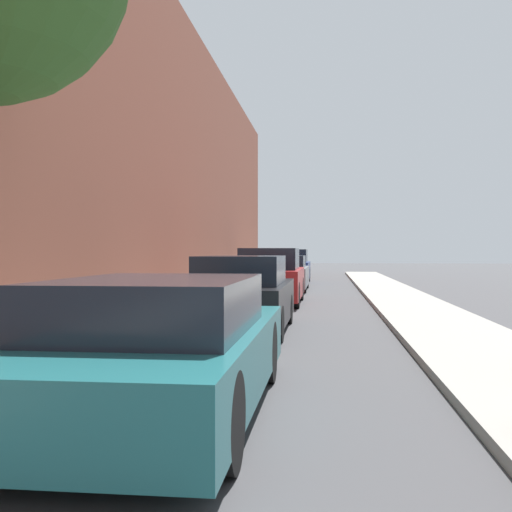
{
  "coord_description": "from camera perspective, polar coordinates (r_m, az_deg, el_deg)",
  "views": [
    {
      "loc": [
        0.69,
        1.18,
        1.5
      ],
      "look_at": [
        -0.57,
        12.1,
        1.41
      ],
      "focal_mm": 43.03,
      "sensor_mm": 36.0,
      "label": 1
    }
  ],
  "objects": [
    {
      "name": "sidewalk_right",
      "position": [
        15.06,
        15.07,
        -5.02
      ],
      "size": [
        2.0,
        52.0,
        0.12
      ],
      "color": "gray",
      "rests_on": "ground"
    },
    {
      "name": "sidewalk_left",
      "position": [
        15.32,
        -7.01,
        -4.92
      ],
      "size": [
        2.0,
        52.0,
        0.12
      ],
      "color": "gray",
      "rests_on": "ground"
    },
    {
      "name": "parked_car_grey",
      "position": [
        23.27,
        2.53,
        -1.63
      ],
      "size": [
        1.85,
        4.66,
        1.32
      ],
      "color": "black",
      "rests_on": "ground"
    },
    {
      "name": "parked_car_red",
      "position": [
        17.36,
        1.36,
        -2.02
      ],
      "size": [
        1.75,
        4.36,
        1.57
      ],
      "color": "black",
      "rests_on": "ground"
    },
    {
      "name": "parked_car_black",
      "position": [
        11.38,
        -1.27,
        -3.73
      ],
      "size": [
        1.69,
        4.2,
        1.41
      ],
      "color": "black",
      "rests_on": "ground"
    },
    {
      "name": "parked_car_teal",
      "position": [
        5.72,
        -8.79,
        -8.44
      ],
      "size": [
        1.83,
        4.64,
        1.26
      ],
      "color": "black",
      "rests_on": "ground"
    },
    {
      "name": "parked_car_navy",
      "position": [
        28.61,
        3.21,
        -1.04
      ],
      "size": [
        1.76,
        4.23,
        1.57
      ],
      "color": "black",
      "rests_on": "ground"
    },
    {
      "name": "building_facade_left",
      "position": [
        15.94,
        -11.85,
        11.86
      ],
      "size": [
        0.7,
        52.0,
        9.29
      ],
      "color": "brown",
      "rests_on": "ground"
    },
    {
      "name": "ground_plane",
      "position": [
        14.91,
        3.93,
        -5.29
      ],
      "size": [
        120.0,
        120.0,
        0.0
      ],
      "primitive_type": "plane",
      "color": "#3D3D3F"
    }
  ]
}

